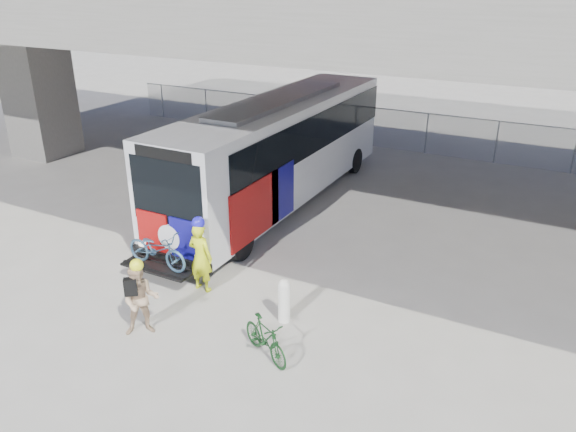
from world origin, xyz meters
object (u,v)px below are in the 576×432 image
Objects in this scene: bollard at (284,299)px; bike_parked at (265,338)px; cyclist_tan at (140,299)px; cyclist_hivis at (201,255)px; bus at (280,144)px.

bike_parked is at bearing -77.81° from bollard.
cyclist_tan is (-2.56, -1.91, 0.30)m from bollard.
cyclist_tan is (-0.03, -2.18, -0.10)m from cyclist_hivis.
cyclist_tan is at bearing 90.29° from cyclist_hivis.
cyclist_hivis is at bearing 86.82° from bike_parked.
cyclist_hivis is (-2.53, 0.28, 0.39)m from bollard.
bollard is at bearing -60.56° from bus.
cyclist_tan is at bearing -82.25° from bus.
bus reaches higher than cyclist_hivis.
bus is 11.86× the size of bollard.
bus is 6.38× the size of cyclist_hivis.
cyclist_hivis is 1.32× the size of bike_parked.
bike_parked is (2.83, -1.65, -0.51)m from cyclist_hivis.
cyclist_hivis is at bearing 51.26° from cyclist_tan.
cyclist_hivis is at bearing -79.33° from bus.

